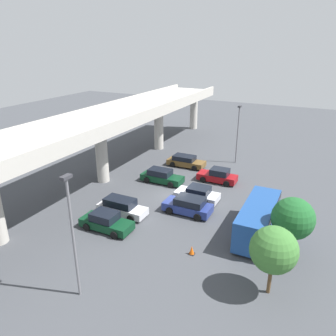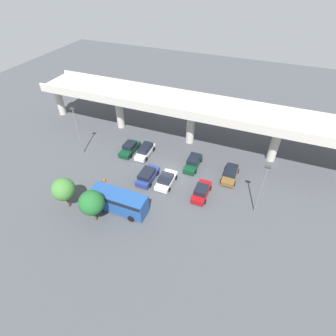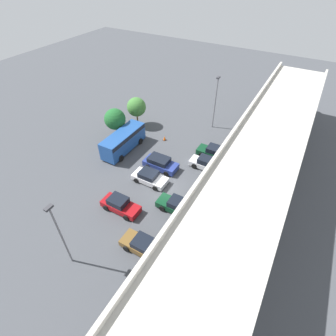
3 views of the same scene
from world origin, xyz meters
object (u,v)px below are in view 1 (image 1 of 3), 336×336
Objects in this scene: lamp_post_near_aisle at (72,229)px; parked_car_2 at (188,205)px; parked_car_4 at (162,176)px; traffic_cone at (192,250)px; shuttle_bus at (258,217)px; tree_front_left at (274,250)px; parked_car_1 at (121,207)px; parked_car_3 at (198,194)px; tree_front_centre at (293,218)px; parked_car_5 at (218,176)px; lamp_post_mid_lot at (238,130)px; parked_car_6 at (186,161)px; parked_car_0 at (106,222)px.

parked_car_2 is at bearing -9.00° from lamp_post_near_aisle.
traffic_cone is at bearing -53.23° from parked_car_4.
shuttle_bus is 1.59× the size of tree_front_left.
shuttle_bus reaches higher than parked_car_1.
parked_car_3 is 0.92× the size of tree_front_centre.
lamp_post_mid_lot is at bearing -90.87° from parked_car_5.
traffic_cone is at bearing 108.73° from parked_car_3.
lamp_post_near_aisle reaches higher than parked_car_3.
parked_car_2 is 0.93× the size of parked_car_6.
lamp_post_near_aisle is at bearing 131.57° from tree_front_centre.
parked_car_5 is at bearing 39.38° from tree_front_centre.
parked_car_4 is 18.89m from lamp_post_near_aisle.
tree_front_left is 6.79m from traffic_cone.
lamp_post_mid_lot is 20.42m from tree_front_centre.
parked_car_2 is at bearing 47.93° from parked_car_0.
lamp_post_mid_lot is at bearing -4.68° from lamp_post_near_aisle.
parked_car_6 is (11.21, 5.10, -0.08)m from parked_car_2.
tree_front_left reaches higher than traffic_cone.
tree_front_centre is at bearing 55.14° from shuttle_bus.
shuttle_bus reaches higher than parked_car_5.
parked_car_2 is 0.93× the size of parked_car_4.
parked_car_0 is 1.05× the size of parked_car_3.
parked_car_4 is at bearing 150.34° from lamp_post_mid_lot.
traffic_cone is (-4.86, 3.81, -1.32)m from shuttle_bus.
traffic_cone is (-11.07, -8.27, -0.41)m from parked_car_4.
shuttle_bus is at bearing 124.78° from parked_car_5.
tree_front_centre is (-11.08, -9.09, 2.46)m from parked_car_5.
lamp_post_mid_lot is at bearing 20.18° from tree_front_left.
traffic_cone is (-14.05, -2.57, -0.40)m from parked_car_5.
parked_car_3 is 0.91× the size of parked_car_6.
tree_front_centre is at bearing -48.43° from lamp_post_near_aisle.
parked_car_6 is at bearing -136.16° from shuttle_bus.
shuttle_bus is (-3.80, -6.75, 0.96)m from parked_car_3.
parked_car_6 is at bearing -59.51° from parked_car_3.
lamp_post_near_aisle is at bearing -79.09° from parked_car_4.
parked_car_5 reaches higher than parked_car_4.
lamp_post_near_aisle is at bearing 81.00° from parked_car_2.
parked_car_0 reaches higher than parked_car_3.
tree_front_centre reaches higher than parked_car_1.
parked_car_1 reaches higher than parked_car_4.
tree_front_centre reaches higher than tree_front_left.
parked_car_0 is at bearing -67.76° from shuttle_bus.
lamp_post_near_aisle is at bearing -82.73° from parked_car_6.
parked_car_6 is (14.18, -0.34, -0.07)m from parked_car_1.
lamp_post_mid_lot is (15.48, -0.28, 3.68)m from parked_car_2.
parked_car_6 is at bearing -65.53° from parked_car_2.
traffic_cone is at bearing 115.35° from parked_car_2.
parked_car_6 is at bearing 24.77° from traffic_cone.
parked_car_6 is at bearing 85.91° from parked_car_4.
parked_car_2 reaches higher than parked_car_3.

